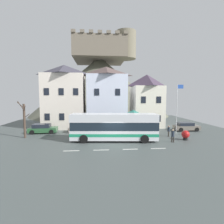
{
  "coord_description": "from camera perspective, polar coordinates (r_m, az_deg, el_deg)",
  "views": [
    {
      "loc": [
        -1.99,
        -19.96,
        5.43
      ],
      "look_at": [
        0.2,
        4.45,
        3.31
      ],
      "focal_mm": 28.45,
      "sensor_mm": 36.0,
      "label": 1
    }
  ],
  "objects": [
    {
      "name": "townhouse_01",
      "position": [
        31.91,
        -1.85,
        4.83
      ],
      "size": [
        6.84,
        5.85,
        10.73
      ],
      "color": "silver",
      "rests_on": "ground_plane"
    },
    {
      "name": "harbour_buoy",
      "position": [
        24.19,
        22.55,
        -6.75
      ],
      "size": [
        0.98,
        0.98,
        1.23
      ],
      "color": "black",
      "rests_on": "ground_plane"
    },
    {
      "name": "parked_car_02",
      "position": [
        27.65,
        -9.33,
        -5.1
      ],
      "size": [
        4.13,
        2.07,
        1.29
      ],
      "rotation": [
        0.0,
        0.0,
        3.12
      ],
      "color": "slate",
      "rests_on": "ground_plane"
    },
    {
      "name": "parked_car_01",
      "position": [
        30.89,
        22.69,
        -4.34
      ],
      "size": [
        3.9,
        2.02,
        1.31
      ],
      "rotation": [
        0.0,
        0.0,
        -0.02
      ],
      "color": "slate",
      "rests_on": "ground_plane"
    },
    {
      "name": "pedestrian_00",
      "position": [
        24.57,
        10.77,
        -5.9
      ],
      "size": [
        0.34,
        0.33,
        1.52
      ],
      "color": "#38332D",
      "rests_on": "ground_plane"
    },
    {
      "name": "townhouse_02",
      "position": [
        32.94,
        11.06,
        3.59
      ],
      "size": [
        5.24,
        5.39,
        9.4
      ],
      "color": "silver",
      "rests_on": "ground_plane"
    },
    {
      "name": "hilltop_castle",
      "position": [
        54.89,
        -3.92,
        8.94
      ],
      "size": [
        40.69,
        40.69,
        23.71
      ],
      "color": "#5D5F4E",
      "rests_on": "ground_plane"
    },
    {
      "name": "transit_bus",
      "position": [
        21.85,
        0.67,
        -4.92
      ],
      "size": [
        10.7,
        3.42,
        3.35
      ],
      "rotation": [
        0.0,
        0.0,
        -0.09
      ],
      "color": "silver",
      "rests_on": "ground_plane"
    },
    {
      "name": "pedestrian_01",
      "position": [
        22.49,
        18.95,
        -6.97
      ],
      "size": [
        0.35,
        0.35,
        1.58
      ],
      "color": "#38332D",
      "rests_on": "ground_plane"
    },
    {
      "name": "ground_plane",
      "position": [
        20.79,
        0.55,
        -10.28
      ],
      "size": [
        40.0,
        60.0,
        0.07
      ],
      "color": "#474F4E"
    },
    {
      "name": "bare_tree_00",
      "position": [
        25.97,
        -26.35,
        -2.32
      ],
      "size": [
        1.32,
        1.04,
        4.88
      ],
      "color": "#47382D",
      "rests_on": "ground_plane"
    },
    {
      "name": "public_bench",
      "position": [
        28.51,
        7.41,
        -5.13
      ],
      "size": [
        1.4,
        0.48,
        0.87
      ],
      "color": "brown",
      "rests_on": "ground_plane"
    },
    {
      "name": "bus_shelter",
      "position": [
        25.85,
        6.83,
        -0.64
      ],
      "size": [
        3.6,
        3.6,
        3.5
      ],
      "color": "#473D33",
      "rests_on": "ground_plane"
    },
    {
      "name": "parked_car_00",
      "position": [
        28.61,
        -21.35,
        -4.97
      ],
      "size": [
        4.14,
        2.15,
        1.37
      ],
      "rotation": [
        0.0,
        0.0,
        0.05
      ],
      "color": "#2A5933",
      "rests_on": "ground_plane"
    },
    {
      "name": "townhouse_00",
      "position": [
        32.4,
        -14.99,
        4.83
      ],
      "size": [
        6.84,
        6.0,
        10.92
      ],
      "color": "silver",
      "rests_on": "ground_plane"
    },
    {
      "name": "pedestrian_02",
      "position": [
        25.59,
        17.74,
        -5.78
      ],
      "size": [
        0.31,
        0.37,
        1.48
      ],
      "color": "#38332D",
      "rests_on": "ground_plane"
    },
    {
      "name": "flagpole",
      "position": [
        27.78,
        20.27,
        2.08
      ],
      "size": [
        0.95,
        0.1,
        7.24
      ],
      "color": "silver",
      "rests_on": "ground_plane"
    }
  ]
}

